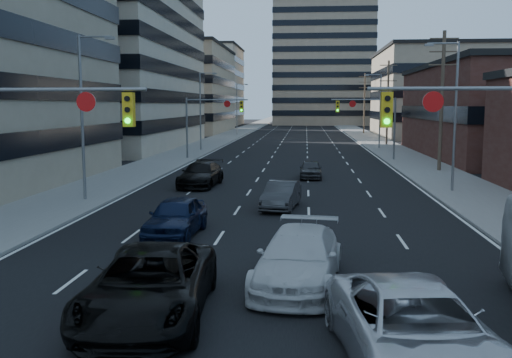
{
  "coord_description": "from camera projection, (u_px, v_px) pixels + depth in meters",
  "views": [
    {
      "loc": [
        1.61,
        -10.1,
        5.3
      ],
      "look_at": [
        -0.46,
        13.62,
        2.2
      ],
      "focal_mm": 40.0,
      "sensor_mm": 36.0,
      "label": 1
    }
  ],
  "objects": [
    {
      "name": "sedan_blue",
      "position": [
        176.0,
        217.0,
        23.15
      ],
      "size": [
        2.1,
        4.76,
        1.59
      ],
      "primitive_type": "imported",
      "rotation": [
        0.0,
        0.0,
        -0.05
      ],
      "color": "black",
      "rests_on": "ground"
    },
    {
      "name": "signal_near_right",
      "position": [
        497.0,
        137.0,
        17.5
      ],
      "size": [
        6.59,
        0.33,
        6.0
      ],
      "color": "slate",
      "rests_on": "ground"
    },
    {
      "name": "black_pickup",
      "position": [
        150.0,
        285.0,
        14.18
      ],
      "size": [
        3.23,
        6.35,
        1.72
      ],
      "primitive_type": "imported",
      "rotation": [
        0.0,
        0.0,
        0.06
      ],
      "color": "black",
      "rests_on": "ground"
    },
    {
      "name": "streetlight_left_near",
      "position": [
        85.0,
        110.0,
        30.8
      ],
      "size": [
        2.03,
        0.22,
        9.0
      ],
      "color": "slate",
      "rests_on": "ground"
    },
    {
      "name": "streetlight_left_mid",
      "position": [
        202.0,
        107.0,
        65.37
      ],
      "size": [
        2.03,
        0.22,
        9.0
      ],
      "color": "slate",
      "rests_on": "ground"
    },
    {
      "name": "white_van",
      "position": [
        299.0,
        258.0,
        16.8
      ],
      "size": [
        2.96,
        5.87,
        1.63
      ],
      "primitive_type": "imported",
      "rotation": [
        0.0,
        0.0,
        -0.12
      ],
      "color": "silver",
      "rests_on": "ground"
    },
    {
      "name": "sedan_black_far",
      "position": [
        201.0,
        174.0,
        37.22
      ],
      "size": [
        2.56,
        5.59,
        1.59
      ],
      "primitive_type": "imported",
      "rotation": [
        0.0,
        0.0,
        -0.06
      ],
      "color": "black",
      "rests_on": "ground"
    },
    {
      "name": "streetlight_left_far",
      "position": [
        238.0,
        106.0,
        99.95
      ],
      "size": [
        2.03,
        0.22,
        9.0
      ],
      "color": "slate",
      "rests_on": "ground"
    },
    {
      "name": "signal_far_right",
      "position": [
        370.0,
        116.0,
        54.04
      ],
      "size": [
        6.09,
        0.33,
        6.0
      ],
      "color": "slate",
      "rests_on": "ground"
    },
    {
      "name": "streetlight_right_far",
      "position": [
        379.0,
        107.0,
        68.53
      ],
      "size": [
        2.03,
        0.22,
        9.0
      ],
      "color": "slate",
      "rests_on": "ground"
    },
    {
      "name": "sedan_grey_right",
      "position": [
        311.0,
        169.0,
        41.36
      ],
      "size": [
        1.6,
        3.9,
        1.32
      ],
      "primitive_type": "imported",
      "rotation": [
        0.0,
        0.0,
        -0.01
      ],
      "color": "#313133",
      "rests_on": "ground"
    },
    {
      "name": "utility_pole_distant",
      "position": [
        364.0,
        102.0,
        103.84
      ],
      "size": [
        2.2,
        0.28,
        11.0
      ],
      "color": "#4C3D2D",
      "rests_on": "ground"
    },
    {
      "name": "streetlight_right_near",
      "position": [
        453.0,
        109.0,
        33.96
      ],
      "size": [
        2.03,
        0.22,
        9.0
      ],
      "color": "slate",
      "rests_on": "ground"
    },
    {
      "name": "sidewalk_left",
      "position": [
        252.0,
        126.0,
        140.21
      ],
      "size": [
        5.0,
        300.0,
        0.15
      ],
      "primitive_type": "cube",
      "color": "slate",
      "rests_on": "ground"
    },
    {
      "name": "sidewalk_right",
      "position": [
        347.0,
        127.0,
        138.22
      ],
      "size": [
        5.0,
        300.0,
        0.15
      ],
      "primitive_type": "cube",
      "color": "slate",
      "rests_on": "ground"
    },
    {
      "name": "silver_suv",
      "position": [
        416.0,
        330.0,
        11.33
      ],
      "size": [
        3.59,
        6.42,
        1.7
      ],
      "primitive_type": "imported",
      "rotation": [
        0.0,
        0.0,
        0.13
      ],
      "color": "silver",
      "rests_on": "ground"
    },
    {
      "name": "road_surface",
      "position": [
        299.0,
        127.0,
        139.22
      ],
      "size": [
        18.0,
        300.0,
        0.02
      ],
      "primitive_type": "cube",
      "color": "black",
      "rests_on": "ground"
    },
    {
      "name": "bg_block_left",
      "position": [
        194.0,
        87.0,
        150.23
      ],
      "size": [
        24.0,
        24.0,
        20.0
      ],
      "primitive_type": "cube",
      "color": "#ADA089",
      "rests_on": "ground"
    },
    {
      "name": "apartment_tower",
      "position": [
        323.0,
        17.0,
        154.72
      ],
      "size": [
        26.0,
        26.0,
        58.0
      ],
      "primitive_type": "cube",
      "color": "gray",
      "rests_on": "ground"
    },
    {
      "name": "bg_block_right",
      "position": [
        434.0,
        102.0,
        135.69
      ],
      "size": [
        22.0,
        22.0,
        12.0
      ],
      "primitive_type": "cube",
      "color": "gray",
      "rests_on": "ground"
    },
    {
      "name": "utility_pole_midblock",
      "position": [
        388.0,
        101.0,
        74.2
      ],
      "size": [
        2.2,
        0.28,
        11.0
      ],
      "color": "#4C3D2D",
      "rests_on": "ground"
    },
    {
      "name": "office_left_far",
      "position": [
        174.0,
        91.0,
        110.63
      ],
      "size": [
        20.0,
        30.0,
        16.0
      ],
      "primitive_type": "cube",
      "color": "gray",
      "rests_on": "ground"
    },
    {
      "name": "signal_near_left",
      "position": [
        30.0,
        135.0,
        18.79
      ],
      "size": [
        6.59,
        0.33,
        6.0
      ],
      "color": "slate",
      "rests_on": "ground"
    },
    {
      "name": "signal_far_left",
      "position": [
        210.0,
        115.0,
        55.36
      ],
      "size": [
        6.09,
        0.33,
        6.0
      ],
      "color": "slate",
      "rests_on": "ground"
    },
    {
      "name": "utility_pole_block",
      "position": [
        442.0,
        99.0,
        44.57
      ],
      "size": [
        2.2,
        0.28,
        11.0
      ],
      "color": "#4C3D2D",
      "rests_on": "ground"
    },
    {
      "name": "office_right_far",
      "position": [
        447.0,
        95.0,
        94.68
      ],
      "size": [
        22.0,
        28.0,
        14.0
      ],
      "primitive_type": "cube",
      "color": "gray",
      "rests_on": "ground"
    },
    {
      "name": "sedan_grey_center",
      "position": [
        281.0,
        195.0,
        29.21
      ],
      "size": [
        2.05,
        4.41,
        1.4
      ],
      "primitive_type": "imported",
      "rotation": [
        0.0,
        0.0,
        -0.14
      ],
      "color": "#333335",
      "rests_on": "ground"
    },
    {
      "name": "office_left_mid",
      "position": [
        75.0,
        34.0,
        70.59
      ],
      "size": [
        26.0,
        34.0,
        28.0
      ],
      "primitive_type": "cube",
      "color": "#ADA089",
      "rests_on": "ground"
    }
  ]
}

